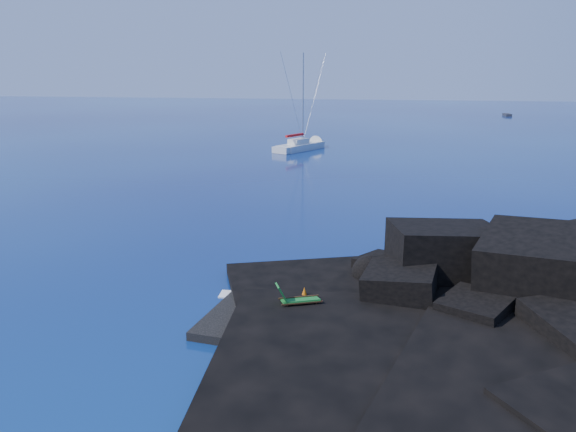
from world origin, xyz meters
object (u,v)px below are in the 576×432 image
sunbather (319,315)px  marker_cone (304,294)px  sailboat (301,150)px  distant_boat_a (507,116)px  deck_chair (300,295)px

sunbather → marker_cone: marker_cone is taller
sailboat → distant_boat_a: size_ratio=3.03×
deck_chair → sunbather: 1.33m
deck_chair → sailboat: bearing=76.6°
sunbather → marker_cone: (-0.90, 1.75, 0.14)m
sailboat → deck_chair: (9.53, -51.93, 0.98)m
marker_cone → deck_chair: bearing=-90.6°
sailboat → deck_chair: size_ratio=6.94×
deck_chair → distant_boat_a: size_ratio=0.44×
deck_chair → distant_boat_a: 125.07m
deck_chair → sunbather: (0.91, -0.86, -0.46)m
sailboat → sunbather: (10.44, -52.78, 0.52)m
deck_chair → marker_cone: size_ratio=2.94×
sunbather → marker_cone: size_ratio=2.83×
sunbather → distant_boat_a: bearing=89.5°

